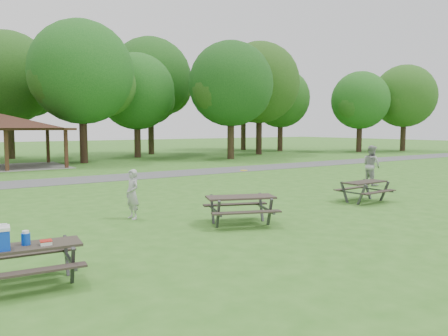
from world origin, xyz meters
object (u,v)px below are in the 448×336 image
picnic_table_middle (241,203)px  frisbee_thrower (132,194)px  frisbee_catcher (371,165)px  picnic_table_near (19,249)px

picnic_table_middle → frisbee_thrower: frisbee_thrower is taller
picnic_table_middle → frisbee_catcher: bearing=17.5°
picnic_table_near → picnic_table_middle: bearing=16.5°
picnic_table_near → frisbee_thrower: bearing=47.8°
frisbee_thrower → frisbee_catcher: 12.63m
picnic_table_near → frisbee_thrower: frisbee_thrower is taller
picnic_table_middle → frisbee_thrower: (-2.31, 2.48, 0.14)m
frisbee_thrower → frisbee_catcher: size_ratio=0.79×
picnic_table_near → picnic_table_middle: 6.50m
picnic_table_middle → frisbee_thrower: 3.40m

